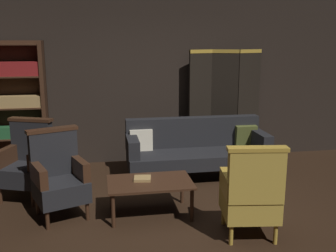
# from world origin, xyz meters

# --- Properties ---
(ground_plane) EXTENTS (10.00, 10.00, 0.00)m
(ground_plane) POSITION_xyz_m (0.00, 0.00, 0.00)
(ground_plane) COLOR black
(back_wall) EXTENTS (7.20, 0.10, 2.80)m
(back_wall) POSITION_xyz_m (0.00, 2.45, 1.40)
(back_wall) COLOR black
(back_wall) RESTS_ON ground_plane
(folding_screen) EXTENTS (1.30, 0.22, 1.90)m
(folding_screen) POSITION_xyz_m (1.24, 2.23, 0.99)
(folding_screen) COLOR black
(folding_screen) RESTS_ON ground_plane
(bookshelf) EXTENTS (0.90, 0.32, 2.05)m
(bookshelf) POSITION_xyz_m (-2.15, 2.19, 1.08)
(bookshelf) COLOR #382114
(bookshelf) RESTS_ON ground_plane
(velvet_couch) EXTENTS (2.12, 0.78, 0.88)m
(velvet_couch) POSITION_xyz_m (0.55, 1.45, 0.45)
(velvet_couch) COLOR #382114
(velvet_couch) RESTS_ON ground_plane
(coffee_table) EXTENTS (1.00, 0.64, 0.42)m
(coffee_table) POSITION_xyz_m (-0.32, 0.21, 0.37)
(coffee_table) COLOR #382114
(coffee_table) RESTS_ON ground_plane
(armchair_gilt_accent) EXTENTS (0.66, 0.65, 1.04)m
(armchair_gilt_accent) POSITION_xyz_m (0.65, -0.52, 0.49)
(armchair_gilt_accent) COLOR #B78E33
(armchair_gilt_accent) RESTS_ON ground_plane
(armchair_wing_left) EXTENTS (0.75, 0.75, 1.04)m
(armchair_wing_left) POSITION_xyz_m (-1.85, 1.05, 0.49)
(armchair_wing_left) COLOR #382114
(armchair_wing_left) RESTS_ON ground_plane
(armchair_wing_right) EXTENTS (0.75, 0.74, 1.04)m
(armchair_wing_right) POSITION_xyz_m (-1.39, 0.37, 0.49)
(armchair_wing_right) COLOR #382114
(armchair_wing_right) RESTS_ON ground_plane
(book_tan_leather) EXTENTS (0.23, 0.22, 0.03)m
(book_tan_leather) POSITION_xyz_m (-0.40, 0.27, 0.44)
(book_tan_leather) COLOR #9E7A47
(book_tan_leather) RESTS_ON coffee_table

